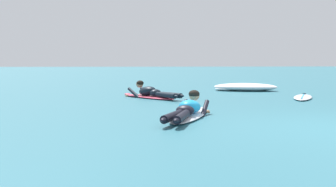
% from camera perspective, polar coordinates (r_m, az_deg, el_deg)
% --- Properties ---
extents(ground_plane, '(120.00, 120.00, 0.00)m').
position_cam_1_polar(ground_plane, '(16.66, 6.74, 0.73)').
color(ground_plane, '#2D6B7A').
extents(surfer_near, '(1.31, 2.66, 0.54)m').
position_cam_1_polar(surfer_near, '(7.90, 2.72, -2.35)').
color(surfer_near, silver).
rests_on(surfer_near, ground).
extents(surfer_far, '(1.78, 2.31, 0.54)m').
position_cam_1_polar(surfer_far, '(12.10, -2.38, 0.01)').
color(surfer_far, '#E54C66').
rests_on(surfer_far, ground).
extents(drifting_surfboard, '(1.33, 2.08, 0.16)m').
position_cam_1_polar(drifting_surfboard, '(12.66, 17.75, -0.46)').
color(drifting_surfboard, silver).
rests_on(drifting_surfboard, ground).
extents(whitewater_mid_left, '(2.44, 1.64, 0.27)m').
position_cam_1_polar(whitewater_mid_left, '(15.31, 10.41, 0.84)').
color(whitewater_mid_left, white).
rests_on(whitewater_mid_left, ground).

